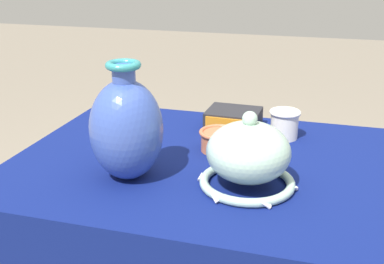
# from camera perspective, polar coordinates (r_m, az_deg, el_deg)

# --- Properties ---
(display_table) EXTENTS (1.10, 0.81, 0.77)m
(display_table) POSITION_cam_1_polar(r_m,az_deg,el_deg) (1.34, 2.65, -6.68)
(display_table) COLOR olive
(display_table) RESTS_ON ground_plane
(vase_tall_bulbous) EXTENTS (0.18, 0.18, 0.30)m
(vase_tall_bulbous) POSITION_cam_1_polar(r_m,az_deg,el_deg) (1.19, -7.78, 0.44)
(vase_tall_bulbous) COLOR #3851A8
(vase_tall_bulbous) RESTS_ON display_table
(vase_dome_bell) EXTENTS (0.24, 0.23, 0.19)m
(vase_dome_bell) POSITION_cam_1_polar(r_m,az_deg,el_deg) (1.16, 6.67, -2.95)
(vase_dome_bell) COLOR #A8CCB7
(vase_dome_bell) RESTS_ON display_table
(mosaic_tile_box) EXTENTS (0.17, 0.15, 0.06)m
(mosaic_tile_box) POSITION_cam_1_polar(r_m,az_deg,el_deg) (1.55, 4.93, 1.49)
(mosaic_tile_box) COLOR #232328
(mosaic_tile_box) RESTS_ON display_table
(cup_wide_terracotta) EXTENTS (0.12, 0.12, 0.06)m
(cup_wide_terracotta) POSITION_cam_1_polar(r_m,az_deg,el_deg) (1.38, 3.31, -0.89)
(cup_wide_terracotta) COLOR #BC6642
(cup_wide_terracotta) RESTS_ON display_table
(cup_wide_ivory) EXTENTS (0.10, 0.10, 0.09)m
(cup_wide_ivory) POSITION_cam_1_polar(r_m,az_deg,el_deg) (1.49, 10.90, 1.04)
(cup_wide_ivory) COLOR white
(cup_wide_ivory) RESTS_ON display_table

